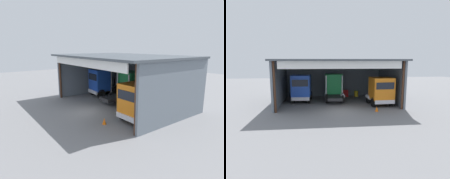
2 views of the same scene
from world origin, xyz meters
The scene contains 8 objects.
ground_plane centered at (0.00, 0.00, 0.00)m, with size 80.00×80.00×0.00m, color slate.
workshop_shed centered at (0.00, 5.47, 3.86)m, with size 14.96×9.95×5.59m.
truck_blue_left_bay centered at (-4.62, 5.00, 1.83)m, with size 2.57×5.21×3.60m.
truck_green_center_left_bay centered at (-0.27, 5.87, 1.84)m, with size 2.61×5.11×3.60m.
truck_orange_right_bay centered at (5.08, 2.24, 1.84)m, with size 2.75×4.51×3.44m.
oil_drum centered at (3.28, 8.09, 0.43)m, with size 0.58×0.58×0.85m, color gold.
tool_cart centered at (1.60, 8.24, 0.50)m, with size 0.90×0.60×1.00m, color red.
traffic_cone centered at (3.82, -0.50, 0.28)m, with size 0.36×0.36×0.56m, color orange.
Camera 1 is at (16.66, -9.36, 6.45)m, focal length 31.16 mm.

